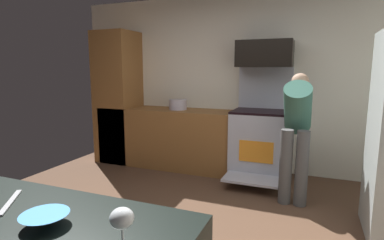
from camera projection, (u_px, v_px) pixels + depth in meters
The scene contains 10 objects.
wall_back at pixel (237, 83), 4.64m from camera, with size 5.20×0.12×2.60m, color silver.
lower_cabinet_run at pixel (174, 138), 4.78m from camera, with size 2.40×0.60×0.90m, color brown.
cabinet_column at pixel (118, 97), 5.04m from camera, with size 0.60×0.60×2.10m, color brown.
oven_range at pixel (260, 142), 4.27m from camera, with size 0.76×1.02×1.54m.
microwave at pixel (265, 54), 4.16m from camera, with size 0.74×0.38×0.36m, color black.
person_cook at pixel (296, 127), 3.46m from camera, with size 0.31×0.61×1.46m.
mixing_bowl_prep at pixel (45, 219), 1.20m from camera, with size 0.19×0.19×0.05m, color #2C78BB.
wine_glass_near at pixel (122, 220), 0.98m from camera, with size 0.08×0.08×0.17m.
knife_chef at pixel (10, 202), 1.40m from camera, with size 0.28×0.02×0.01m, color #B7BABF.
stock_pot at pixel (178, 105), 4.66m from camera, with size 0.27×0.27×0.15m, color #BAB1C1.
Camera 1 is at (1.09, -2.25, 1.50)m, focal length 28.73 mm.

